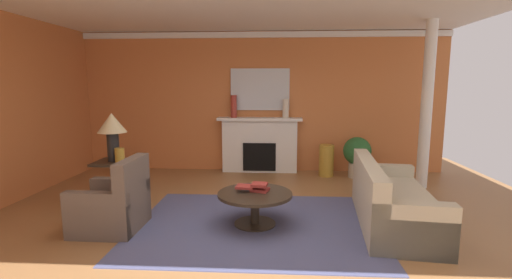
{
  "coord_description": "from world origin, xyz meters",
  "views": [
    {
      "loc": [
        0.48,
        -4.64,
        1.88
      ],
      "look_at": [
        0.13,
        1.12,
        1.0
      ],
      "focal_mm": 25.31,
      "sensor_mm": 36.0,
      "label": 1
    }
  ],
  "objects_px": {
    "armchair_near_window": "(113,207)",
    "vase_mantel_right": "(286,108)",
    "side_table": "(115,180)",
    "vase_tall_corner": "(326,160)",
    "mantel_mirror": "(260,89)",
    "coffee_table": "(255,201)",
    "table_lamp": "(112,128)",
    "vase_mantel_left": "(234,106)",
    "vase_on_side_table": "(120,155)",
    "sofa": "(391,203)",
    "potted_plant": "(357,154)",
    "fireplace": "(260,146)"
  },
  "relations": [
    {
      "from": "side_table",
      "to": "table_lamp",
      "type": "distance_m",
      "value": 0.82
    },
    {
      "from": "fireplace",
      "to": "vase_tall_corner",
      "type": "height_order",
      "value": "fireplace"
    },
    {
      "from": "table_lamp",
      "to": "vase_tall_corner",
      "type": "height_order",
      "value": "table_lamp"
    },
    {
      "from": "armchair_near_window",
      "to": "side_table",
      "type": "height_order",
      "value": "armchair_near_window"
    },
    {
      "from": "coffee_table",
      "to": "fireplace",
      "type": "bearing_deg",
      "value": 91.65
    },
    {
      "from": "coffee_table",
      "to": "sofa",
      "type": "bearing_deg",
      "value": 4.35
    },
    {
      "from": "sofa",
      "to": "table_lamp",
      "type": "bearing_deg",
      "value": 171.81
    },
    {
      "from": "sofa",
      "to": "armchair_near_window",
      "type": "relative_size",
      "value": 2.3
    },
    {
      "from": "vase_mantel_left",
      "to": "vase_on_side_table",
      "type": "bearing_deg",
      "value": -121.51
    },
    {
      "from": "fireplace",
      "to": "side_table",
      "type": "relative_size",
      "value": 2.57
    },
    {
      "from": "coffee_table",
      "to": "vase_on_side_table",
      "type": "relative_size",
      "value": 4.42
    },
    {
      "from": "vase_mantel_right",
      "to": "vase_mantel_left",
      "type": "bearing_deg",
      "value": 180.0
    },
    {
      "from": "fireplace",
      "to": "vase_mantel_left",
      "type": "relative_size",
      "value": 3.78
    },
    {
      "from": "sofa",
      "to": "potted_plant",
      "type": "height_order",
      "value": "sofa"
    },
    {
      "from": "vase_on_side_table",
      "to": "vase_mantel_left",
      "type": "distance_m",
      "value": 2.86
    },
    {
      "from": "fireplace",
      "to": "coffee_table",
      "type": "bearing_deg",
      "value": -88.35
    },
    {
      "from": "table_lamp",
      "to": "potted_plant",
      "type": "distance_m",
      "value": 4.64
    },
    {
      "from": "coffee_table",
      "to": "table_lamp",
      "type": "bearing_deg",
      "value": 162.12
    },
    {
      "from": "mantel_mirror",
      "to": "vase_on_side_table",
      "type": "xyz_separation_m",
      "value": [
        -2.01,
        -2.55,
        -0.97
      ]
    },
    {
      "from": "potted_plant",
      "to": "armchair_near_window",
      "type": "bearing_deg",
      "value": -142.2
    },
    {
      "from": "table_lamp",
      "to": "vase_on_side_table",
      "type": "bearing_deg",
      "value": -38.66
    },
    {
      "from": "side_table",
      "to": "vase_mantel_right",
      "type": "xyz_separation_m",
      "value": [
        2.71,
        2.26,
        0.98
      ]
    },
    {
      "from": "table_lamp",
      "to": "vase_mantel_left",
      "type": "bearing_deg",
      "value": 54.56
    },
    {
      "from": "mantel_mirror",
      "to": "side_table",
      "type": "xyz_separation_m",
      "value": [
        -2.16,
        -2.43,
        -1.38
      ]
    },
    {
      "from": "vase_tall_corner",
      "to": "vase_mantel_right",
      "type": "relative_size",
      "value": 1.66
    },
    {
      "from": "sofa",
      "to": "vase_mantel_left",
      "type": "height_order",
      "value": "vase_mantel_left"
    },
    {
      "from": "mantel_mirror",
      "to": "vase_tall_corner",
      "type": "height_order",
      "value": "mantel_mirror"
    },
    {
      "from": "mantel_mirror",
      "to": "sofa",
      "type": "height_order",
      "value": "mantel_mirror"
    },
    {
      "from": "coffee_table",
      "to": "side_table",
      "type": "xyz_separation_m",
      "value": [
        -2.25,
        0.73,
        0.06
      ]
    },
    {
      "from": "mantel_mirror",
      "to": "armchair_near_window",
      "type": "xyz_separation_m",
      "value": [
        -1.75,
        -3.41,
        -1.47
      ]
    },
    {
      "from": "mantel_mirror",
      "to": "side_table",
      "type": "bearing_deg",
      "value": -131.6
    },
    {
      "from": "armchair_near_window",
      "to": "coffee_table",
      "type": "bearing_deg",
      "value": 7.9
    },
    {
      "from": "armchair_near_window",
      "to": "vase_tall_corner",
      "type": "height_order",
      "value": "armchair_near_window"
    },
    {
      "from": "vase_mantel_right",
      "to": "coffee_table",
      "type": "bearing_deg",
      "value": -98.79
    },
    {
      "from": "sofa",
      "to": "vase_mantel_right",
      "type": "xyz_separation_m",
      "value": [
        -1.37,
        2.85,
        1.08
      ]
    },
    {
      "from": "vase_on_side_table",
      "to": "vase_mantel_right",
      "type": "xyz_separation_m",
      "value": [
        2.56,
        2.38,
        0.57
      ]
    },
    {
      "from": "vase_tall_corner",
      "to": "vase_on_side_table",
      "type": "xyz_separation_m",
      "value": [
        -3.41,
        -2.13,
        0.49
      ]
    },
    {
      "from": "coffee_table",
      "to": "armchair_near_window",
      "type": "bearing_deg",
      "value": -172.1
    },
    {
      "from": "armchair_near_window",
      "to": "vase_mantel_right",
      "type": "xyz_separation_m",
      "value": [
        2.3,
        3.24,
        1.08
      ]
    },
    {
      "from": "armchair_near_window",
      "to": "vase_mantel_right",
      "type": "relative_size",
      "value": 2.4
    },
    {
      "from": "armchair_near_window",
      "to": "vase_mantel_left",
      "type": "bearing_deg",
      "value": 69.71
    },
    {
      "from": "vase_on_side_table",
      "to": "coffee_table",
      "type": "bearing_deg",
      "value": -16.1
    },
    {
      "from": "side_table",
      "to": "table_lamp",
      "type": "xyz_separation_m",
      "value": [
        0.0,
        0.0,
        0.82
      ]
    },
    {
      "from": "mantel_mirror",
      "to": "coffee_table",
      "type": "distance_m",
      "value": 3.47
    },
    {
      "from": "table_lamp",
      "to": "vase_on_side_table",
      "type": "relative_size",
      "value": 3.31
    },
    {
      "from": "sofa",
      "to": "mantel_mirror",
      "type": "bearing_deg",
      "value": 122.37
    },
    {
      "from": "side_table",
      "to": "vase_tall_corner",
      "type": "height_order",
      "value": "side_table"
    },
    {
      "from": "table_lamp",
      "to": "vase_mantel_left",
      "type": "xyz_separation_m",
      "value": [
        1.61,
        2.26,
        0.2
      ]
    },
    {
      "from": "coffee_table",
      "to": "side_table",
      "type": "distance_m",
      "value": 2.36
    },
    {
      "from": "coffee_table",
      "to": "vase_tall_corner",
      "type": "xyz_separation_m",
      "value": [
        1.31,
        2.74,
        -0.01
      ]
    }
  ]
}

